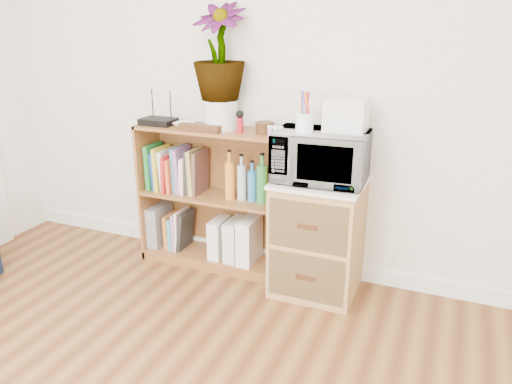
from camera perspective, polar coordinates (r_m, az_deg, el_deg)
The scene contains 21 objects.
skirting_board at distance 3.50m, azimuth 1.45°, elevation -7.32°, with size 4.00×0.02×0.10m, color white.
bookshelf at distance 3.34m, azimuth -4.96°, elevation -0.74°, with size 1.00×0.30×0.95m, color brown.
wicker_unit at distance 3.07m, azimuth 7.04°, elevation -5.22°, with size 0.50×0.45×0.70m, color #9E7542.
microwave at distance 2.89m, azimuth 7.41°, elevation 4.06°, with size 0.53×0.36×0.29m, color white.
pen_cup at distance 2.80m, azimuth 5.56°, elevation 7.87°, with size 0.10×0.10×0.11m, color white.
small_appliance at distance 2.87m, azimuth 10.28°, elevation 8.65°, with size 0.23×0.19×0.18m, color silver.
router at distance 3.38m, azimuth -11.11°, elevation 7.92°, with size 0.22×0.15×0.04m, color black.
white_bowl at distance 3.27m, azimuth -8.22°, elevation 7.62°, with size 0.13×0.13×0.03m, color silver.
plant_pot at distance 3.18m, azimuth -4.06°, elevation 8.84°, with size 0.22×0.22×0.18m, color silver.
potted_plant at distance 3.14m, azimuth -4.22°, elevation 15.67°, with size 0.32×0.32×0.58m, color #356528.
trinket_box at distance 3.13m, azimuth -6.42°, elevation 7.30°, with size 0.27×0.07×0.04m, color #3A2110.
kokeshi_doll at distance 3.07m, azimuth -1.85°, elevation 7.63°, with size 0.04×0.04×0.09m, color #A3141D.
wooden_bowl at distance 3.06m, azimuth 1.01°, elevation 7.37°, with size 0.12×0.12×0.07m, color #39220F.
paint_jars at distance 2.94m, azimuth 2.22°, elevation 6.74°, with size 0.11×0.04×0.06m, color #D07483.
file_box at distance 3.65m, azimuth -10.93°, elevation -3.68°, with size 0.09×0.23×0.29m, color gray.
magazine_holder_left at distance 3.42m, azimuth -4.21°, elevation -5.18°, with size 0.08×0.21×0.27m, color white.
magazine_holder_mid at distance 3.37m, azimuth -2.40°, elevation -5.41°, with size 0.09×0.22×0.28m, color silver.
magazine_holder_right at distance 3.32m, azimuth -0.75°, elevation -5.50°, with size 0.10×0.24×0.31m, color white.
cookbooks at distance 3.42m, azimuth -9.05°, elevation 2.48°, with size 0.39×0.20×0.31m.
liquor_bottles at distance 3.17m, azimuth -0.35°, elevation 1.51°, with size 0.36×0.07×0.32m.
lower_books at distance 3.57m, azimuth -8.80°, elevation -4.28°, with size 0.16×0.19×0.29m.
Camera 1 is at (1.11, -0.68, 1.62)m, focal length 35.00 mm.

